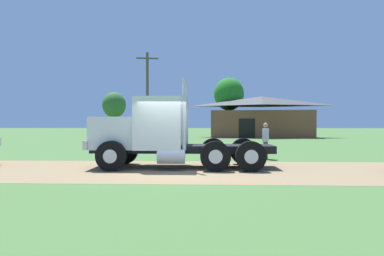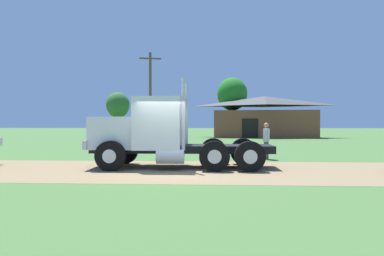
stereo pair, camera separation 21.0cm
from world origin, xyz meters
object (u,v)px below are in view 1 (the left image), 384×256
utility_pole_near (147,94)px  truck_foreground_white (158,134)px  shed_building (261,118)px  visitor_far_side (266,139)px

utility_pole_near → truck_foreground_white: bearing=-79.3°
truck_foreground_white → shed_building: (8.42, 28.45, 1.06)m
truck_foreground_white → utility_pole_near: bearing=100.7°
utility_pole_near → shed_building: bearing=29.4°
shed_building → truck_foreground_white: bearing=-106.5°
visitor_far_side → utility_pole_near: (-8.75, 18.15, 3.71)m
visitor_far_side → shed_building: shed_building is taller
truck_foreground_white → utility_pole_near: utility_pole_near is taller
visitor_far_side → shed_building: bearing=81.6°
truck_foreground_white → visitor_far_side: size_ratio=4.07×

